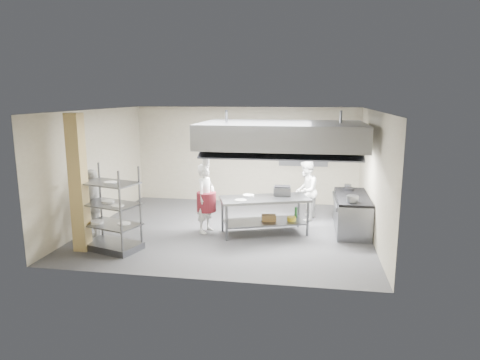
% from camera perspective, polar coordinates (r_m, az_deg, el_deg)
% --- Properties ---
extents(floor, '(7.00, 7.00, 0.00)m').
position_cam_1_polar(floor, '(10.93, -1.62, -6.66)').
color(floor, '#2F2F31').
rests_on(floor, ground).
extents(ceiling, '(7.00, 7.00, 0.00)m').
position_cam_1_polar(ceiling, '(10.40, -1.71, 9.26)').
color(ceiling, silver).
rests_on(ceiling, wall_back).
extents(wall_back, '(7.00, 0.00, 7.00)m').
position_cam_1_polar(wall_back, '(13.48, 0.77, 3.33)').
color(wall_back, tan).
rests_on(wall_back, ground).
extents(wall_left, '(0.00, 6.00, 6.00)m').
position_cam_1_polar(wall_left, '(11.74, -18.69, 1.53)').
color(wall_left, tan).
rests_on(wall_left, ground).
extents(wall_right, '(0.00, 6.00, 6.00)m').
position_cam_1_polar(wall_right, '(10.48, 17.47, 0.50)').
color(wall_right, tan).
rests_on(wall_right, ground).
extents(column, '(0.30, 0.30, 3.00)m').
position_cam_1_polar(column, '(9.82, -20.74, -0.42)').
color(column, tan).
rests_on(column, floor).
extents(exhaust_hood, '(4.00, 2.50, 0.60)m').
position_cam_1_polar(exhaust_hood, '(10.67, 5.63, 6.03)').
color(exhaust_hood, gray).
rests_on(exhaust_hood, ceiling).
extents(hood_strip_a, '(1.60, 0.12, 0.04)m').
position_cam_1_polar(hood_strip_a, '(10.80, 0.81, 4.44)').
color(hood_strip_a, white).
rests_on(hood_strip_a, exhaust_hood).
extents(hood_strip_b, '(1.60, 0.12, 0.04)m').
position_cam_1_polar(hood_strip_b, '(10.68, 10.43, 4.18)').
color(hood_strip_b, white).
rests_on(hood_strip_b, exhaust_hood).
extents(wall_shelf, '(1.50, 0.28, 0.04)m').
position_cam_1_polar(wall_shelf, '(13.18, 8.43, 3.02)').
color(wall_shelf, gray).
rests_on(wall_shelf, wall_back).
extents(island, '(2.31, 1.55, 0.91)m').
position_cam_1_polar(island, '(10.54, 3.27, -4.77)').
color(island, gray).
rests_on(island, floor).
extents(island_worktop, '(2.31, 1.55, 0.06)m').
position_cam_1_polar(island_worktop, '(10.43, 3.29, -2.53)').
color(island_worktop, gray).
rests_on(island_worktop, island).
extents(island_undershelf, '(2.12, 1.41, 0.04)m').
position_cam_1_polar(island_undershelf, '(10.58, 3.26, -5.58)').
color(island_undershelf, slate).
rests_on(island_undershelf, island).
extents(pass_rack, '(1.40, 1.06, 1.86)m').
position_cam_1_polar(pass_rack, '(9.77, -16.92, -3.66)').
color(pass_rack, slate).
rests_on(pass_rack, floor).
extents(cooking_range, '(0.80, 2.00, 0.84)m').
position_cam_1_polar(cooking_range, '(11.16, 14.65, -4.41)').
color(cooking_range, gray).
rests_on(cooking_range, floor).
extents(range_top, '(0.78, 1.96, 0.06)m').
position_cam_1_polar(range_top, '(11.05, 14.76, -2.16)').
color(range_top, black).
rests_on(range_top, cooking_range).
extents(chef_head, '(0.58, 0.72, 1.71)m').
position_cam_1_polar(chef_head, '(10.59, -4.58, -2.47)').
color(chef_head, white).
rests_on(chef_head, floor).
extents(chef_line, '(0.76, 0.90, 1.64)m').
position_cam_1_polar(chef_line, '(11.70, 8.79, -1.42)').
color(chef_line, silver).
rests_on(chef_line, floor).
extents(chef_plating, '(0.62, 1.05, 1.68)m').
position_cam_1_polar(chef_plating, '(10.67, -18.88, -3.04)').
color(chef_plating, white).
rests_on(chef_plating, floor).
extents(griddle, '(0.44, 0.35, 0.21)m').
position_cam_1_polar(griddle, '(10.70, 5.65, -1.48)').
color(griddle, slate).
rests_on(griddle, island_worktop).
extents(wicker_basket, '(0.38, 0.29, 0.15)m').
position_cam_1_polar(wicker_basket, '(10.58, 3.87, -5.06)').
color(wicker_basket, brown).
rests_on(wicker_basket, island_undershelf).
extents(stockpot, '(0.24, 0.24, 0.16)m').
position_cam_1_polar(stockpot, '(10.32, 14.66, -2.46)').
color(stockpot, gray).
rests_on(stockpot, range_top).
extents(plate_stack, '(0.28, 0.28, 0.05)m').
position_cam_1_polar(plate_stack, '(9.85, -16.81, -5.54)').
color(plate_stack, white).
rests_on(plate_stack, pass_rack).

